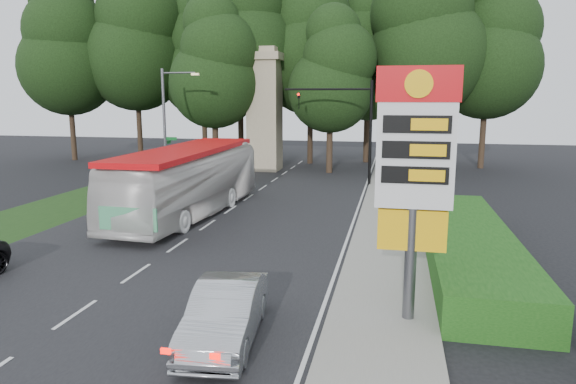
% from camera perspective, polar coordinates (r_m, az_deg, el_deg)
% --- Properties ---
extents(ground, '(120.00, 120.00, 0.00)m').
position_cam_1_polar(ground, '(15.72, -23.55, -13.15)').
color(ground, black).
rests_on(ground, ground).
extents(road_surface, '(14.00, 80.00, 0.02)m').
position_cam_1_polar(road_surface, '(25.88, -8.14, -3.15)').
color(road_surface, black).
rests_on(road_surface, ground).
extents(sidewalk_right, '(3.00, 80.00, 0.12)m').
position_cam_1_polar(sidewalk_right, '(24.37, 11.05, -3.98)').
color(sidewalk_right, gray).
rests_on(sidewalk_right, ground).
extents(grass_verge_left, '(5.00, 50.00, 0.02)m').
position_cam_1_polar(grass_verge_left, '(35.28, -19.42, 0.01)').
color(grass_verge_left, '#193814').
rests_on(grass_verge_left, ground).
extents(hedge, '(3.00, 14.00, 1.20)m').
position_cam_1_polar(hedge, '(20.56, 19.34, -5.55)').
color(hedge, '#184913').
rests_on(hedge, ground).
extents(gas_station_pylon, '(2.10, 0.45, 6.85)m').
position_cam_1_polar(gas_station_pylon, '(13.72, 13.93, 3.38)').
color(gas_station_pylon, '#59595E').
rests_on(gas_station_pylon, ground).
extents(traffic_signal_mast, '(6.10, 0.35, 7.20)m').
position_cam_1_polar(traffic_signal_mast, '(35.77, 7.07, 8.19)').
color(traffic_signal_mast, black).
rests_on(traffic_signal_mast, ground).
extents(streetlight_signs, '(2.75, 0.98, 8.00)m').
position_cam_1_polar(streetlight_signs, '(37.13, -13.27, 7.71)').
color(streetlight_signs, '#59595E').
rests_on(streetlight_signs, ground).
extents(monument, '(3.00, 3.00, 10.05)m').
position_cam_1_polar(monument, '(42.98, -2.61, 9.21)').
color(monument, tan).
rests_on(monument, ground).
extents(tree_far_west, '(8.96, 8.96, 17.60)m').
position_cam_1_polar(tree_far_west, '(54.34, -23.40, 14.55)').
color(tree_far_west, '#2D2116').
rests_on(tree_far_west, ground).
extents(tree_west_mid, '(9.80, 9.80, 19.25)m').
position_cam_1_polar(tree_west_mid, '(53.04, -16.66, 16.16)').
color(tree_west_mid, '#2D2116').
rests_on(tree_west_mid, ground).
extents(tree_west_near, '(8.40, 8.40, 16.50)m').
position_cam_1_polar(tree_west_near, '(52.23, -9.49, 14.70)').
color(tree_west_near, '#2D2116').
rests_on(tree_west_near, ground).
extents(tree_center_left, '(10.08, 10.08, 19.80)m').
position_cam_1_polar(tree_center_left, '(47.04, -5.45, 17.73)').
color(tree_center_left, '#2D2116').
rests_on(tree_center_left, ground).
extents(tree_center_right, '(9.24, 9.24, 18.15)m').
position_cam_1_polar(tree_center_right, '(47.50, 2.55, 16.48)').
color(tree_center_right, '#2D2116').
rests_on(tree_center_right, ground).
extents(tree_east_near, '(8.12, 8.12, 15.95)m').
position_cam_1_polar(tree_east_near, '(48.82, 8.93, 14.63)').
color(tree_east_near, '#2D2116').
rests_on(tree_east_near, ground).
extents(tree_east_mid, '(9.52, 9.52, 18.70)m').
position_cam_1_polar(tree_east_mid, '(44.99, 15.37, 16.89)').
color(tree_east_mid, '#2D2116').
rests_on(tree_east_mid, ground).
extents(tree_far_east, '(8.68, 8.68, 17.05)m').
position_cam_1_polar(tree_far_east, '(47.38, 21.42, 14.99)').
color(tree_far_east, '#2D2116').
rests_on(tree_far_east, ground).
extents(tree_monument_left, '(7.28, 7.28, 14.30)m').
position_cam_1_polar(tree_monument_left, '(43.27, -8.28, 13.86)').
color(tree_monument_left, '#2D2116').
rests_on(tree_monument_left, ground).
extents(tree_monument_right, '(6.72, 6.72, 13.20)m').
position_cam_1_polar(tree_monument_right, '(41.49, 4.76, 13.15)').
color(tree_monument_right, '#2D2116').
rests_on(tree_monument_right, ground).
extents(transit_bus, '(3.70, 12.81, 3.53)m').
position_cam_1_polar(transit_bus, '(26.89, -11.04, 1.09)').
color(transit_bus, white).
rests_on(transit_bus, ground).
extents(sedan_silver, '(2.03, 4.62, 1.47)m').
position_cam_1_polar(sedan_silver, '(13.34, -6.97, -13.17)').
color(sedan_silver, '#B5B8BE').
rests_on(sedan_silver, ground).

